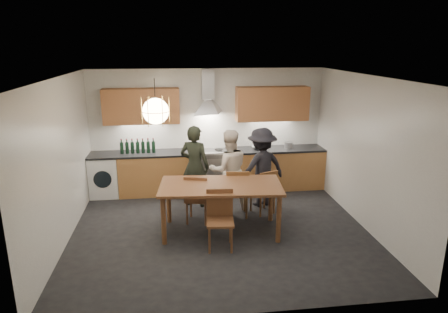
{
  "coord_description": "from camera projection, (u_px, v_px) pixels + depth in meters",
  "views": [
    {
      "loc": [
        -0.74,
        -6.23,
        3.09
      ],
      "look_at": [
        0.12,
        0.4,
        1.2
      ],
      "focal_mm": 32.0,
      "sensor_mm": 36.0,
      "label": 1
    }
  ],
  "objects": [
    {
      "name": "wall_fixtures",
      "position": [
        208.0,
        104.0,
        8.34
      ],
      "size": [
        4.3,
        0.54,
        1.1
      ],
      "color": "#C77F4C",
      "rests_on": "ground"
    },
    {
      "name": "chair_back_left",
      "position": [
        197.0,
        196.0,
        7.0
      ],
      "size": [
        0.5,
        0.5,
        0.9
      ],
      "rotation": [
        0.0,
        0.0,
        2.89
      ],
      "color": "brown",
      "rests_on": "ground"
    },
    {
      "name": "counter_run",
      "position": [
        210.0,
        171.0,
        8.62
      ],
      "size": [
        5.0,
        0.62,
        0.9
      ],
      "color": "tan",
      "rests_on": "ground"
    },
    {
      "name": "wine_bottles",
      "position": [
        138.0,
        146.0,
        8.27
      ],
      "size": [
        0.72,
        0.07,
        0.3
      ],
      "color": "black",
      "rests_on": "counter_run"
    },
    {
      "name": "room_shell",
      "position": [
        220.0,
        133.0,
        6.41
      ],
      "size": [
        5.02,
        4.52,
        2.61
      ],
      "color": "white",
      "rests_on": "ground"
    },
    {
      "name": "person_right",
      "position": [
        262.0,
        167.0,
        7.76
      ],
      "size": [
        1.14,
        0.89,
        1.55
      ],
      "primitive_type": "imported",
      "rotation": [
        0.0,
        0.0,
        3.5
      ],
      "color": "black",
      "rests_on": "ground"
    },
    {
      "name": "mixing_bowl",
      "position": [
        258.0,
        147.0,
        8.62
      ],
      "size": [
        0.37,
        0.37,
        0.07
      ],
      "primitive_type": "imported",
      "rotation": [
        0.0,
        0.0,
        -0.35
      ],
      "color": "silver",
      "rests_on": "counter_run"
    },
    {
      "name": "dining_table",
      "position": [
        221.0,
        190.0,
        6.62
      ],
      "size": [
        2.09,
        1.18,
        0.85
      ],
      "rotation": [
        0.0,
        0.0,
        -0.09
      ],
      "color": "brown",
      "rests_on": "ground"
    },
    {
      "name": "chair_back_mid",
      "position": [
        237.0,
        190.0,
        7.25
      ],
      "size": [
        0.45,
        0.45,
        0.92
      ],
      "rotation": [
        0.0,
        0.0,
        3.05
      ],
      "color": "brown",
      "rests_on": "ground"
    },
    {
      "name": "person_mid",
      "position": [
        229.0,
        170.0,
        7.58
      ],
      "size": [
        0.8,
        0.65,
        1.56
      ],
      "primitive_type": "imported",
      "rotation": [
        0.0,
        0.0,
        3.22
      ],
      "color": "#F1E1CF",
      "rests_on": "ground"
    },
    {
      "name": "ground",
      "position": [
        220.0,
        230.0,
        6.88
      ],
      "size": [
        5.0,
        5.0,
        0.0
      ],
      "primitive_type": "plane",
      "color": "black",
      "rests_on": "ground"
    },
    {
      "name": "stock_pot",
      "position": [
        289.0,
        145.0,
        8.69
      ],
      "size": [
        0.21,
        0.21,
        0.12
      ],
      "primitive_type": "cylinder",
      "rotation": [
        0.0,
        0.0,
        -0.21
      ],
      "color": "silver",
      "rests_on": "counter_run"
    },
    {
      "name": "pendant_lamp",
      "position": [
        156.0,
        111.0,
        6.09
      ],
      "size": [
        0.43,
        0.43,
        0.7
      ],
      "color": "black",
      "rests_on": "ground"
    },
    {
      "name": "chair_back_right",
      "position": [
        265.0,
        189.0,
        7.4
      ],
      "size": [
        0.51,
        0.51,
        0.86
      ],
      "rotation": [
        0.0,
        0.0,
        3.54
      ],
      "color": "brown",
      "rests_on": "ground"
    },
    {
      "name": "range_stove",
      "position": [
        209.0,
        171.0,
        8.61
      ],
      "size": [
        0.9,
        0.6,
        0.92
      ],
      "color": "silver",
      "rests_on": "ground"
    },
    {
      "name": "person_left",
      "position": [
        195.0,
        166.0,
        7.74
      ],
      "size": [
        0.69,
        0.6,
        1.61
      ],
      "primitive_type": "imported",
      "rotation": [
        0.0,
        0.0,
        2.71
      ],
      "color": "black",
      "rests_on": "ground"
    },
    {
      "name": "chair_front",
      "position": [
        220.0,
        215.0,
        6.21
      ],
      "size": [
        0.45,
        0.45,
        0.92
      ],
      "rotation": [
        0.0,
        0.0,
        -0.08
      ],
      "color": "brown",
      "rests_on": "ground"
    }
  ]
}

